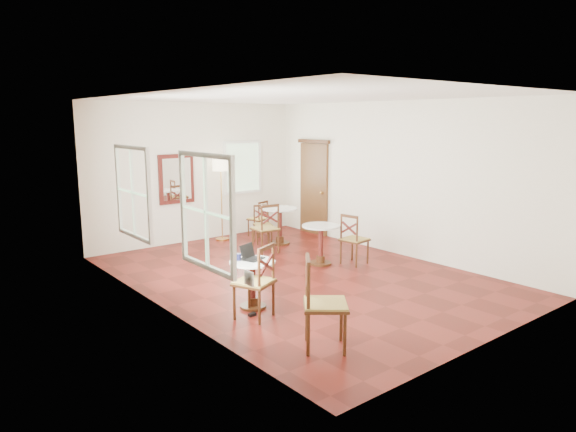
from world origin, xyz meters
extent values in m
plane|color=#5C150F|center=(0.00, 0.00, 0.00)|extent=(7.00, 7.00, 0.00)
cube|color=white|center=(0.00, 3.50, 1.50)|extent=(5.00, 0.02, 3.00)
cube|color=white|center=(0.00, -3.50, 1.50)|extent=(5.00, 0.02, 3.00)
cube|color=white|center=(-2.50, 0.00, 1.50)|extent=(0.02, 7.00, 3.00)
cube|color=white|center=(2.50, 0.00, 1.50)|extent=(0.02, 7.00, 3.00)
cube|color=white|center=(0.00, 0.00, 3.00)|extent=(5.00, 7.00, 0.02)
cube|color=brown|center=(2.46, 2.40, 1.05)|extent=(0.06, 0.90, 2.10)
cube|color=#462511|center=(2.44, 2.40, 2.15)|extent=(0.08, 1.02, 0.08)
sphere|color=#BF8C3F|center=(2.40, 2.08, 1.00)|extent=(0.07, 0.07, 0.07)
cube|color=#551B16|center=(-0.50, 3.46, 1.40)|extent=(0.80, 0.05, 1.05)
cube|color=white|center=(-0.50, 3.43, 1.40)|extent=(0.64, 0.02, 0.88)
cube|color=white|center=(-2.47, -2.10, 0.95)|extent=(0.02, 0.16, 0.16)
torus|color=red|center=(-2.46, -2.10, 0.95)|extent=(0.02, 0.12, 0.12)
cube|color=white|center=(-2.47, -1.20, 1.55)|extent=(0.06, 1.22, 1.42)
cube|color=white|center=(-2.47, 1.00, 1.55)|extent=(0.06, 1.22, 1.42)
cube|color=white|center=(1.20, 3.47, 1.55)|extent=(1.02, 0.06, 1.22)
cylinder|color=#462511|center=(-1.50, -0.76, 0.02)|extent=(0.37, 0.37, 0.04)
cylinder|color=#462511|center=(-1.50, -0.76, 0.09)|extent=(0.15, 0.15, 0.11)
cylinder|color=#551B16|center=(-1.50, -0.76, 0.37)|extent=(0.08, 0.08, 0.56)
cylinder|color=#462511|center=(-1.50, -0.76, 0.63)|extent=(0.13, 0.13, 0.06)
cylinder|color=white|center=(-1.50, -0.76, 0.67)|extent=(0.65, 0.65, 0.03)
cylinder|color=#462511|center=(0.78, 0.30, 0.02)|extent=(0.40, 0.40, 0.04)
cylinder|color=#462511|center=(0.78, 0.30, 0.10)|extent=(0.16, 0.16, 0.12)
cylinder|color=#551B16|center=(0.78, 0.30, 0.40)|extent=(0.09, 0.09, 0.60)
cylinder|color=#462511|center=(0.78, 0.30, 0.68)|extent=(0.14, 0.14, 0.06)
cylinder|color=white|center=(0.78, 0.30, 0.72)|extent=(0.70, 0.70, 0.03)
cylinder|color=#462511|center=(1.17, 2.03, 0.02)|extent=(0.43, 0.43, 0.04)
cylinder|color=#462511|center=(1.17, 2.03, 0.11)|extent=(0.17, 0.17, 0.13)
cylinder|color=#551B16|center=(1.17, 2.03, 0.43)|extent=(0.10, 0.10, 0.64)
cylinder|color=#462511|center=(1.17, 2.03, 0.72)|extent=(0.15, 0.15, 0.06)
cylinder|color=white|center=(1.17, 2.03, 0.77)|extent=(0.74, 0.74, 0.03)
cylinder|color=#462511|center=(-1.60, -0.83, 0.24)|extent=(0.04, 0.04, 0.48)
cylinder|color=#462511|center=(-1.44, -1.17, 0.24)|extent=(0.04, 0.04, 0.48)
cylinder|color=#462511|center=(-1.95, -0.99, 0.24)|extent=(0.04, 0.04, 0.48)
cylinder|color=#462511|center=(-1.79, -1.33, 0.24)|extent=(0.04, 0.04, 0.48)
cube|color=#462511|center=(-1.70, -1.08, 0.49)|extent=(0.62, 0.62, 0.03)
cube|color=#A48842|center=(-1.70, -1.08, 0.50)|extent=(0.59, 0.59, 0.04)
cylinder|color=#462511|center=(-1.44, -1.17, 0.75)|extent=(0.04, 0.04, 0.53)
cylinder|color=#462511|center=(-1.79, -1.33, 0.75)|extent=(0.04, 0.04, 0.53)
cube|color=#462511|center=(-1.62, -1.25, 0.99)|extent=(0.38, 0.20, 0.05)
cube|color=#551B16|center=(-1.62, -1.25, 0.76)|extent=(0.32, 0.17, 0.24)
cube|color=#551B16|center=(-1.62, -1.25, 0.76)|extent=(0.32, 0.17, 0.24)
cylinder|color=#462511|center=(-1.57, -2.68, 0.26)|extent=(0.04, 0.04, 0.52)
cylinder|color=#462511|center=(-1.89, -2.42, 0.26)|extent=(0.04, 0.04, 0.52)
cylinder|color=#462511|center=(-1.31, -2.35, 0.26)|extent=(0.04, 0.04, 0.52)
cylinder|color=#462511|center=(-1.63, -2.10, 0.26)|extent=(0.04, 0.04, 0.52)
cube|color=#462511|center=(-1.60, -2.39, 0.52)|extent=(0.71, 0.71, 0.03)
cube|color=#A48842|center=(-1.60, -2.39, 0.54)|extent=(0.68, 0.68, 0.05)
cylinder|color=#462511|center=(-1.89, -2.42, 0.80)|extent=(0.04, 0.04, 0.57)
cylinder|color=#462511|center=(-1.63, -2.10, 0.80)|extent=(0.04, 0.04, 0.57)
cube|color=#462511|center=(-1.76, -2.26, 1.07)|extent=(0.30, 0.37, 0.06)
cube|color=#551B16|center=(-1.76, -2.26, 0.82)|extent=(0.26, 0.31, 0.25)
cube|color=#551B16|center=(-1.76, -2.26, 0.82)|extent=(0.26, 0.31, 0.25)
cylinder|color=#462511|center=(0.70, 1.81, 0.24)|extent=(0.04, 0.04, 0.47)
cylinder|color=#462511|center=(0.66, 1.43, 0.24)|extent=(0.04, 0.04, 0.47)
cylinder|color=#462511|center=(0.33, 1.85, 0.24)|extent=(0.04, 0.04, 0.47)
cylinder|color=#462511|center=(0.29, 1.47, 0.24)|extent=(0.04, 0.04, 0.47)
cube|color=#462511|center=(0.50, 1.64, 0.48)|extent=(0.51, 0.51, 0.03)
cube|color=#A48842|center=(0.50, 1.64, 0.49)|extent=(0.48, 0.48, 0.04)
cylinder|color=#462511|center=(0.66, 1.43, 0.73)|extent=(0.04, 0.04, 0.52)
cylinder|color=#462511|center=(0.29, 1.47, 0.73)|extent=(0.04, 0.04, 0.52)
cube|color=#462511|center=(0.48, 1.45, 0.98)|extent=(0.40, 0.08, 0.05)
cube|color=#551B16|center=(0.48, 1.45, 0.75)|extent=(0.34, 0.06, 0.23)
cube|color=#551B16|center=(0.48, 1.45, 0.75)|extent=(0.34, 0.06, 0.23)
cylinder|color=#462511|center=(1.49, -0.21, 0.22)|extent=(0.04, 0.04, 0.45)
cylinder|color=#462511|center=(1.14, -0.26, 0.22)|extent=(0.04, 0.04, 0.45)
cylinder|color=#462511|center=(1.44, 0.14, 0.22)|extent=(0.04, 0.04, 0.45)
cylinder|color=#462511|center=(1.09, 0.09, 0.22)|extent=(0.04, 0.04, 0.45)
cube|color=#462511|center=(1.29, -0.06, 0.45)|extent=(0.49, 0.49, 0.03)
cube|color=#A48842|center=(1.29, -0.06, 0.47)|extent=(0.47, 0.47, 0.04)
cylinder|color=#462511|center=(1.14, -0.26, 0.69)|extent=(0.04, 0.04, 0.49)
cylinder|color=#462511|center=(1.09, 0.09, 0.69)|extent=(0.04, 0.04, 0.49)
cube|color=#462511|center=(1.11, -0.09, 0.92)|extent=(0.09, 0.38, 0.05)
cube|color=#551B16|center=(1.11, -0.09, 0.70)|extent=(0.07, 0.32, 0.22)
cube|color=#551B16|center=(1.11, -0.09, 0.70)|extent=(0.07, 0.32, 0.22)
cylinder|color=#462511|center=(1.36, 3.15, 0.19)|extent=(0.03, 0.03, 0.39)
cylinder|color=#462511|center=(1.45, 2.86, 0.19)|extent=(0.03, 0.03, 0.39)
cylinder|color=#462511|center=(1.06, 3.07, 0.19)|extent=(0.03, 0.03, 0.39)
cylinder|color=#462511|center=(1.15, 2.77, 0.19)|extent=(0.03, 0.03, 0.39)
cube|color=#462511|center=(1.26, 2.96, 0.39)|extent=(0.47, 0.47, 0.03)
cube|color=#A48842|center=(1.26, 2.96, 0.41)|extent=(0.45, 0.45, 0.03)
cylinder|color=#462511|center=(1.45, 2.86, 0.60)|extent=(0.03, 0.03, 0.43)
cylinder|color=#462511|center=(1.15, 2.77, 0.60)|extent=(0.03, 0.03, 0.43)
cube|color=#462511|center=(1.30, 2.81, 0.80)|extent=(0.32, 0.12, 0.04)
cube|color=#551B16|center=(1.30, 2.81, 0.61)|extent=(0.27, 0.10, 0.19)
cube|color=#551B16|center=(1.30, 2.81, 0.61)|extent=(0.27, 0.10, 0.19)
cylinder|color=#462511|center=(0.74, 2.26, 0.19)|extent=(0.03, 0.03, 0.39)
cylinder|color=#462511|center=(0.86, 2.55, 0.19)|extent=(0.03, 0.03, 0.39)
cylinder|color=#462511|center=(1.03, 2.14, 0.19)|extent=(0.03, 0.03, 0.39)
cylinder|color=#462511|center=(1.15, 2.43, 0.19)|extent=(0.03, 0.03, 0.39)
cube|color=#462511|center=(0.95, 2.34, 0.39)|extent=(0.50, 0.50, 0.03)
cube|color=#A48842|center=(0.95, 2.34, 0.40)|extent=(0.47, 0.47, 0.03)
cylinder|color=#462511|center=(0.86, 2.55, 0.60)|extent=(0.03, 0.03, 0.43)
cylinder|color=#462511|center=(1.15, 2.43, 0.60)|extent=(0.03, 0.03, 0.43)
cube|color=#462511|center=(1.01, 2.49, 0.80)|extent=(0.31, 0.16, 0.04)
cube|color=#551B16|center=(1.01, 2.49, 0.61)|extent=(0.26, 0.13, 0.19)
cube|color=#551B16|center=(1.01, 2.49, 0.61)|extent=(0.26, 0.13, 0.19)
cylinder|color=#BF8C3F|center=(0.41, 3.15, 0.02)|extent=(0.30, 0.30, 0.03)
cylinder|color=#BF8C3F|center=(0.41, 3.15, 0.85)|extent=(0.03, 0.03, 1.71)
cylinder|color=beige|center=(0.41, 3.15, 1.71)|extent=(0.36, 0.36, 0.32)
cube|color=black|center=(-1.44, -0.70, 0.69)|extent=(0.35, 0.30, 0.02)
cube|color=black|center=(-1.44, -0.70, 0.70)|extent=(0.27, 0.20, 0.00)
cube|color=black|center=(-1.47, -0.60, 0.80)|extent=(0.30, 0.16, 0.20)
cube|color=silver|center=(-1.47, -0.60, 0.80)|extent=(0.26, 0.13, 0.16)
ellipsoid|color=black|center=(-1.57, -0.65, 0.70)|extent=(0.11, 0.08, 0.04)
cylinder|color=black|center=(-1.63, -0.61, 0.73)|extent=(0.08, 0.08, 0.10)
torus|color=black|center=(-1.58, -0.61, 0.73)|extent=(0.07, 0.01, 0.07)
cylinder|color=white|center=(-1.46, -0.56, 0.74)|extent=(0.07, 0.07, 0.11)
cube|color=black|center=(-1.69, -1.03, 0.02)|extent=(0.10, 0.06, 0.04)
camera|label=1|loc=(-5.51, -6.56, 2.63)|focal=32.36mm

